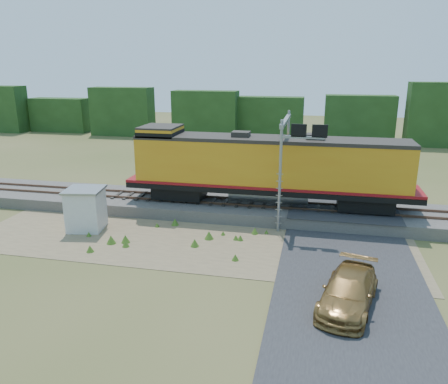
% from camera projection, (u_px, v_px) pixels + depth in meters
% --- Properties ---
extents(ground, '(140.00, 140.00, 0.00)m').
position_uv_depth(ground, '(220.00, 247.00, 24.78)').
color(ground, '#475123').
rests_on(ground, ground).
extents(ballast, '(70.00, 5.00, 0.80)m').
position_uv_depth(ballast, '(239.00, 208.00, 30.30)').
color(ballast, slate).
rests_on(ballast, ground).
extents(rails, '(70.00, 1.54, 0.16)m').
position_uv_depth(rails, '(239.00, 202.00, 30.16)').
color(rails, brown).
rests_on(rails, ballast).
extents(dirt_shoulder, '(26.00, 8.00, 0.03)m').
position_uv_depth(dirt_shoulder, '(188.00, 241.00, 25.65)').
color(dirt_shoulder, '#8C7754').
rests_on(dirt_shoulder, ground).
extents(road, '(7.00, 66.00, 0.86)m').
position_uv_depth(road, '(346.00, 251.00, 24.02)').
color(road, '#38383A').
rests_on(road, ground).
extents(tree_line_north, '(130.00, 3.00, 6.50)m').
position_uv_depth(tree_line_north, '(281.00, 118.00, 59.58)').
color(tree_line_north, '#1F3C15').
rests_on(tree_line_north, ground).
extents(weed_clumps, '(15.00, 6.20, 0.56)m').
position_uv_depth(weed_clumps, '(162.00, 242.00, 25.59)').
color(weed_clumps, '#3F681D').
rests_on(weed_clumps, ground).
extents(locomotive, '(19.37, 2.95, 5.00)m').
position_uv_depth(locomotive, '(265.00, 167.00, 29.09)').
color(locomotive, black).
rests_on(locomotive, rails).
extents(shed, '(2.57, 2.57, 2.64)m').
position_uv_depth(shed, '(86.00, 209.00, 27.17)').
color(shed, silver).
rests_on(shed, ground).
extents(signal_gantry, '(2.74, 6.20, 6.92)m').
position_uv_depth(signal_gantry, '(290.00, 143.00, 27.65)').
color(signal_gantry, gray).
rests_on(signal_gantry, ground).
extents(car, '(3.13, 5.33, 1.45)m').
position_uv_depth(car, '(348.00, 291.00, 18.50)').
color(car, olive).
rests_on(car, ground).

